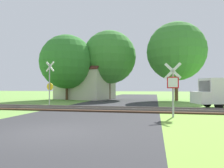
% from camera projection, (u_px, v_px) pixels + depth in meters
% --- Properties ---
extents(ground_plane, '(160.00, 160.00, 0.00)m').
position_uv_depth(ground_plane, '(48.00, 133.00, 7.42)').
color(ground_plane, '#6B9942').
extents(road_asphalt, '(7.68, 80.00, 0.01)m').
position_uv_depth(road_asphalt, '(70.00, 123.00, 9.38)').
color(road_asphalt, '#2D2D30').
rests_on(road_asphalt, ground).
extents(rail_track, '(60.00, 2.60, 0.22)m').
position_uv_depth(rail_track, '(102.00, 109.00, 14.91)').
color(rail_track, '#422D1E').
rests_on(rail_track, ground).
extents(stop_sign_near, '(0.86, 0.22, 2.85)m').
position_uv_depth(stop_sign_near, '(173.00, 86.00, 11.35)').
color(stop_sign_near, '#9E9EA5').
rests_on(stop_sign_near, ground).
extents(crossing_sign_far, '(0.86, 0.21, 3.76)m').
position_uv_depth(crossing_sign_far, '(50.00, 82.00, 18.43)').
color(crossing_sign_far, '#9E9EA5').
rests_on(crossing_sign_far, ground).
extents(house, '(8.32, 7.11, 6.21)m').
position_uv_depth(house, '(85.00, 83.00, 29.23)').
color(house, beige).
rests_on(house, ground).
extents(tree_left, '(6.70, 6.70, 8.09)m').
position_uv_depth(tree_left, '(67.00, 62.00, 27.15)').
color(tree_left, '#513823').
rests_on(tree_left, ground).
extents(tree_right, '(6.90, 6.90, 9.24)m').
position_uv_depth(tree_right, '(176.00, 51.00, 25.67)').
color(tree_right, '#513823').
rests_on(tree_right, ground).
extents(tree_center, '(6.91, 6.91, 8.95)m').
position_uv_depth(tree_center, '(109.00, 57.00, 28.46)').
color(tree_center, '#513823').
rests_on(tree_center, ground).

